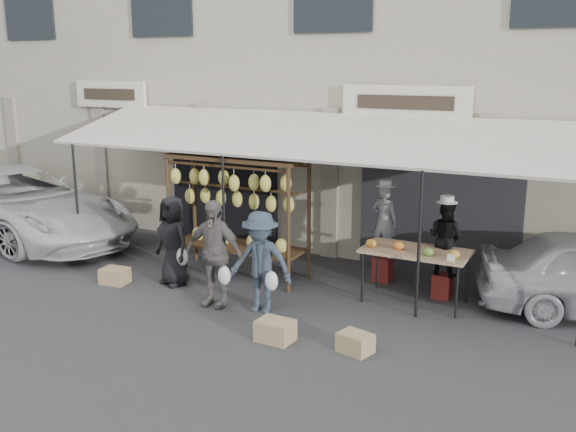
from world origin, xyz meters
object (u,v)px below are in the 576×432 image
crate_near_a (275,331)px  van (12,185)px  produce_table (415,252)px  vendor_right (445,238)px  crate_near_b (355,343)px  customer_mid (214,253)px  customer_right (261,262)px  crate_far (115,276)px  customer_left (173,241)px  banana_rack (236,192)px  vendor_left (384,221)px

crate_near_a → van: (-8.34, 2.59, 0.95)m
produce_table → van: van is taller
vendor_right → crate_near_b: size_ratio=2.83×
customer_mid → van: van is taller
customer_right → van: (-7.60, 1.71, 0.29)m
produce_table → crate_far: produce_table is taller
produce_table → crate_near_b: size_ratio=3.84×
crate_near_b → customer_left: bearing=163.9°
customer_left → crate_near_a: bearing=-6.5°
customer_right → crate_near_a: size_ratio=3.21×
customer_right → crate_far: bearing=174.1°
van → customer_mid: bearing=-89.7°
banana_rack → van: (-6.33, 0.38, -0.47)m
vendor_left → van: size_ratio=0.25×
crate_near_a → produce_table: bearing=60.9°
vendor_right → crate_near_a: bearing=76.9°
crate_far → produce_table: bearing=16.8°
customer_right → crate_far: size_ratio=3.49×
crate_near_b → van: van is taller
customer_left → crate_near_b: 4.10m
vendor_left → customer_mid: 3.15m
vendor_left → customer_mid: (-2.02, -2.40, -0.24)m
customer_right → customer_left: bearing=161.4°
customer_mid → crate_near_b: customer_mid is taller
produce_table → vendor_left: size_ratio=1.27×
banana_rack → crate_far: 2.62m
produce_table → vendor_left: bearing=134.5°
produce_table → vendor_left: (-0.82, 0.84, 0.25)m
vendor_left → customer_left: 3.75m
crate_near_b → van: size_ratio=0.08×
customer_mid → van: 7.04m
vendor_left → customer_mid: vendor_left is taller
banana_rack → customer_right: bearing=-46.4°
customer_left → crate_near_a: 3.10m
customer_right → crate_near_a: bearing=-57.1°
produce_table → customer_left: bearing=-165.5°
banana_rack → crate_near_b: (3.15, -2.04, -1.44)m
vendor_left → customer_right: bearing=69.3°
banana_rack → crate_near_b: banana_rack is taller
vendor_left → vendor_right: 1.24m
crate_near_a → vendor_right: bearing=59.4°
crate_far → vendor_right: bearing=20.2°
crate_near_a → crate_near_b: size_ratio=1.14×
banana_rack → van: size_ratio=0.49×
crate_far → van: 5.05m
banana_rack → crate_far: banana_rack is taller
crate_near_b → customer_mid: bearing=167.3°
vendor_left → crate_far: (-4.20, -2.35, -0.97)m
banana_rack → customer_mid: banana_rack is taller
customer_right → customer_mid: bearing=-179.5°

